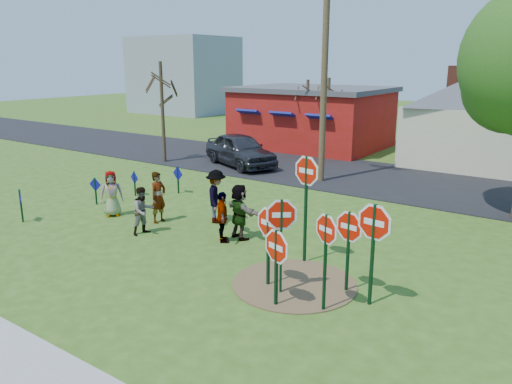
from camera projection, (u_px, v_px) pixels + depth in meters
ground at (190, 238)px, 16.08m from camera, size 120.00×120.00×0.00m
road at (344, 174)px, 25.18m from camera, size 120.00×7.50×0.04m
dirt_patch at (294, 284)px, 12.78m from camera, size 3.20×3.20×0.03m
red_building at (312, 117)px, 32.87m from camera, size 9.40×7.69×3.90m
cream_house at (494, 112)px, 26.53m from camera, size 9.40×9.40×6.50m
distant_building at (184, 75)px, 54.34m from camera, size 10.00×8.00×8.00m
stop_sign_a at (268, 230)px, 12.36m from camera, size 1.04×0.26×2.20m
stop_sign_b at (306, 182)px, 13.63m from camera, size 1.10×0.24×3.21m
stop_sign_c at (326, 240)px, 11.01m from camera, size 0.88×0.36×2.43m
stop_sign_d at (349, 232)px, 12.02m from camera, size 1.02×0.21×2.20m
stop_sign_e at (276, 252)px, 11.35m from camera, size 1.04×0.34×2.00m
stop_sign_f at (374, 230)px, 11.28m from camera, size 1.15×0.18×2.60m
stop_sign_g at (281, 225)px, 11.87m from camera, size 0.81×0.66×2.53m
blue_diamond_a at (21, 202)px, 17.53m from camera, size 0.59×0.30×1.21m
blue_diamond_b at (95, 188)px, 19.71m from camera, size 0.56×0.12×1.10m
blue_diamond_c at (135, 181)px, 20.99m from camera, size 0.56×0.12×1.07m
blue_diamond_d at (178, 177)px, 21.37m from camera, size 0.64×0.12×1.19m
person_a at (111, 194)px, 18.23m from camera, size 0.94×0.98×1.69m
person_b at (158, 197)px, 17.50m from camera, size 0.45×0.67×1.82m
person_c at (143, 211)px, 16.32m from camera, size 0.75×0.88×1.59m
person_d at (216, 196)px, 17.47m from camera, size 1.25×1.41×1.89m
person_e at (222, 217)px, 15.57m from camera, size 0.93×0.98×1.63m
person_f at (240, 212)px, 15.87m from camera, size 1.75×1.07×1.80m
suv at (240, 150)px, 26.80m from camera, size 5.50×3.91×1.74m
utility_pole at (324, 74)px, 22.41m from camera, size 2.31×0.30×9.44m
bare_tree_west at (162, 100)px, 27.42m from camera, size 1.80×1.80×5.32m
bare_tree_east at (307, 107)px, 29.32m from camera, size 1.80×1.80×4.48m
bare_tree_mid at (162, 98)px, 27.25m from camera, size 1.80×1.80×5.52m
bare_tree_extra at (328, 107)px, 28.61m from camera, size 1.80×1.80×4.62m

